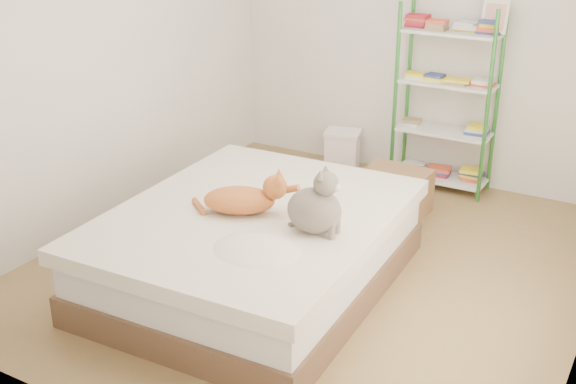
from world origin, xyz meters
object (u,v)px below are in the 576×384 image
Objects in this scene: cardboard_box at (395,192)px; white_bin at (342,150)px; bed at (254,248)px; grey_cat at (314,201)px; shelf_unit at (447,97)px; orange_cat at (239,197)px.

white_bin is (-0.85, 0.72, 0.01)m from cardboard_box.
cardboard_box is at bearing 74.25° from bed.
grey_cat is 0.25× the size of shelf_unit.
orange_cat is 0.33× the size of shelf_unit.
cardboard_box reaches higher than white_bin.
shelf_unit is (0.62, 2.45, 0.19)m from orange_cat.
orange_cat reaches higher than bed.
orange_cat is 2.49m from white_bin.
bed is 0.41m from orange_cat.
grey_cat is at bearing -90.94° from shelf_unit.
cardboard_box is 1.37× the size of white_bin.
white_bin is at bearing 141.88° from cardboard_box.
shelf_unit reaches higher than white_bin.
grey_cat reaches higher than cardboard_box.
bed is 1.31× the size of shelf_unit.
shelf_unit is at bearing 81.03° from cardboard_box.
shelf_unit reaches higher than bed.
white_bin is (-1.00, -0.03, -0.67)m from shelf_unit.
shelf_unit reaches higher than cardboard_box.
bed is at bearing -101.45° from cardboard_box.
grey_cat is at bearing -27.23° from orange_cat.
grey_cat is (0.58, -0.01, 0.10)m from orange_cat.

